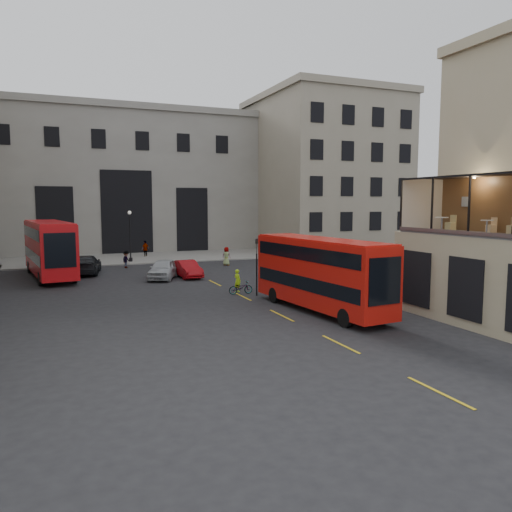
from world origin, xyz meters
name	(u,v)px	position (x,y,z in m)	size (l,w,h in m)	color
ground	(378,340)	(0.00, 0.00, 0.00)	(140.00, 140.00, 0.00)	black
host_frontage	(489,282)	(6.50, 0.00, 2.25)	(3.00, 11.00, 4.50)	tan
cafe_floor	(491,235)	(6.50, 0.00, 4.55)	(3.00, 10.00, 0.10)	slate
gateway	(121,177)	(-5.00, 47.99, 9.39)	(35.00, 10.60, 18.00)	gray
building_right	(323,170)	(20.00, 39.97, 10.39)	(16.60, 18.60, 20.00)	gray
pavement_far	(125,258)	(-6.00, 38.00, 0.06)	(40.00, 12.00, 0.12)	slate
traffic_light_near	(257,259)	(-1.00, 12.00, 2.42)	(0.16, 0.20, 3.80)	black
traffic_light_far	(33,247)	(-15.00, 28.00, 2.42)	(0.16, 0.20, 3.80)	black
street_lamp_b	(130,239)	(-6.00, 34.00, 2.39)	(0.36, 0.36, 5.33)	black
bus_near	(320,271)	(0.50, 6.21, 2.33)	(3.40, 10.59, 4.15)	red
bus_far	(49,246)	(-13.69, 25.89, 2.60)	(4.12, 11.83, 4.62)	red
car_a	(163,269)	(-5.21, 21.70, 0.80)	(1.88, 4.68, 1.59)	#A8ACB1
car_b	(187,269)	(-3.21, 21.73, 0.70)	(1.48, 4.25, 1.40)	#97090E
car_c	(86,265)	(-10.82, 26.94, 0.82)	(2.29, 5.64, 1.64)	black
bicycle	(241,288)	(-1.78, 12.95, 0.43)	(0.57, 1.65, 0.87)	gray
cyclist	(237,281)	(-1.68, 13.83, 0.78)	(0.57, 0.37, 1.57)	#B7EF19
pedestrian_a	(66,264)	(-12.42, 27.98, 0.83)	(0.81, 0.63, 1.66)	gray
pedestrian_b	(126,260)	(-7.03, 29.71, 0.80)	(1.04, 0.60, 1.61)	gray
pedestrian_c	(145,249)	(-3.71, 38.47, 0.95)	(1.11, 0.46, 1.89)	gray
pedestrian_d	(226,256)	(2.39, 28.05, 0.91)	(0.89, 0.58, 1.81)	gray
cafe_table_mid	(487,225)	(5.96, -0.21, 5.08)	(0.58, 0.58, 0.72)	beige
cafe_table_far	(442,222)	(5.44, 2.22, 5.13)	(0.64, 0.64, 0.80)	silver
cafe_chair_c	(491,228)	(7.43, 0.86, 4.84)	(0.42, 0.42, 0.79)	#DDB37F
cafe_chair_d	(451,226)	(7.19, 3.43, 4.86)	(0.44, 0.44, 0.86)	tan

